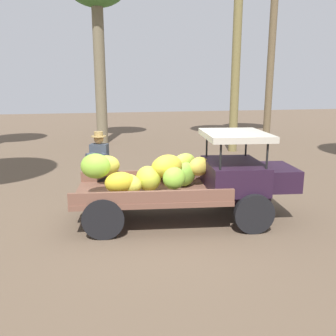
% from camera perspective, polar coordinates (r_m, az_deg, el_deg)
% --- Properties ---
extents(ground_plane, '(60.00, 60.00, 0.00)m').
position_cam_1_polar(ground_plane, '(7.53, -1.24, -8.23)').
color(ground_plane, brown).
extents(truck, '(4.59, 2.21, 1.82)m').
position_cam_1_polar(truck, '(7.29, 3.68, -1.74)').
color(truck, black).
rests_on(truck, ground).
extents(farmer, '(0.55, 0.51, 1.71)m').
position_cam_1_polar(farmer, '(8.42, -10.85, 0.74)').
color(farmer, '#BBA9A7').
rests_on(farmer, ground).
extents(loose_banana_bunch, '(0.58, 0.66, 0.30)m').
position_cam_1_polar(loose_banana_bunch, '(9.39, -0.95, -2.90)').
color(loose_banana_bunch, gold).
rests_on(loose_banana_bunch, ground).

